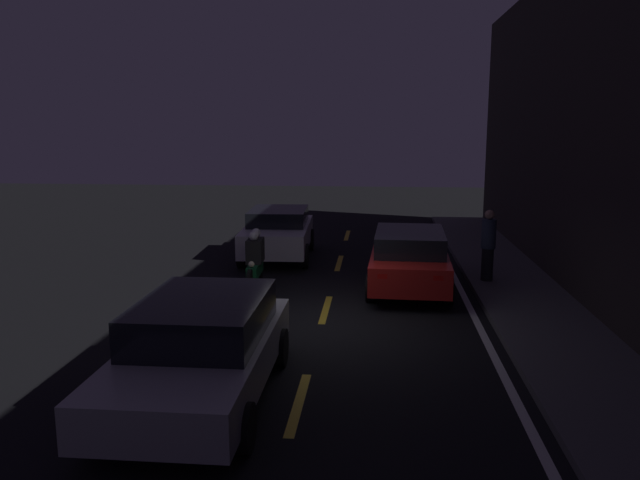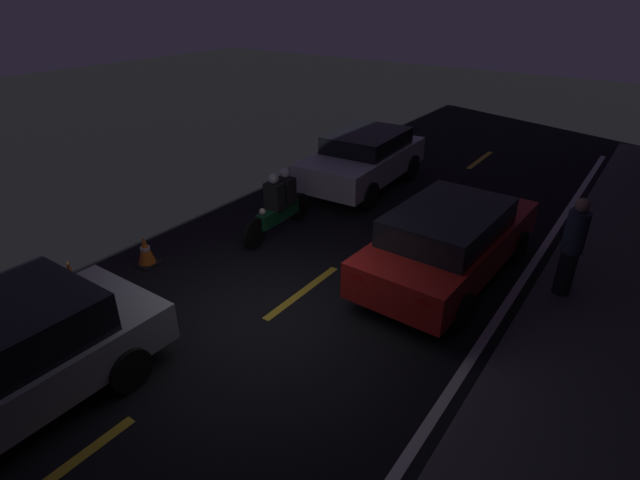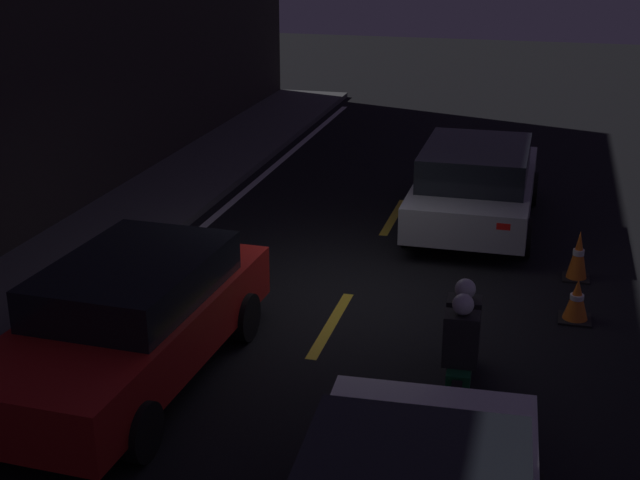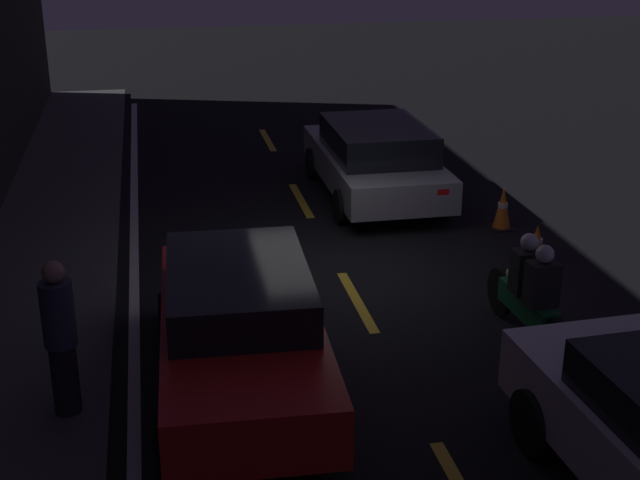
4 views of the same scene
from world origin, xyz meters
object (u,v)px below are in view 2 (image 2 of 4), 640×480
(motorcycle, at_px, (280,204))
(traffic_cone_mid, at_px, (72,280))
(pedestrian, at_px, (572,246))
(traffic_cone_near, at_px, (145,251))
(sedan_white, at_px, (364,158))
(taxi_red, at_px, (450,240))

(motorcycle, height_order, traffic_cone_mid, motorcycle)
(traffic_cone_mid, bearing_deg, pedestrian, 125.11)
(traffic_cone_near, bearing_deg, pedestrian, 116.10)
(sedan_white, distance_m, motorcycle, 3.45)
(taxi_red, bearing_deg, traffic_cone_mid, 133.83)
(sedan_white, relative_size, taxi_red, 0.93)
(sedan_white, relative_size, traffic_cone_mid, 5.62)
(motorcycle, height_order, traffic_cone_near, motorcycle)
(traffic_cone_mid, bearing_deg, taxi_red, 131.64)
(sedan_white, xyz_separation_m, taxi_red, (3.10, 3.61, -0.03))
(traffic_cone_mid, distance_m, pedestrian, 8.27)
(motorcycle, relative_size, traffic_cone_near, 3.88)
(sedan_white, xyz_separation_m, traffic_cone_near, (5.98, -1.22, -0.49))
(sedan_white, height_order, traffic_cone_mid, sedan_white)
(taxi_red, relative_size, motorcycle, 1.99)
(sedan_white, distance_m, pedestrian, 6.12)
(pedestrian, bearing_deg, traffic_cone_near, -63.90)
(traffic_cone_near, height_order, pedestrian, pedestrian)
(taxi_red, height_order, traffic_cone_near, taxi_red)
(taxi_red, bearing_deg, sedan_white, 51.53)
(traffic_cone_near, relative_size, pedestrian, 0.34)
(taxi_red, height_order, motorcycle, same)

